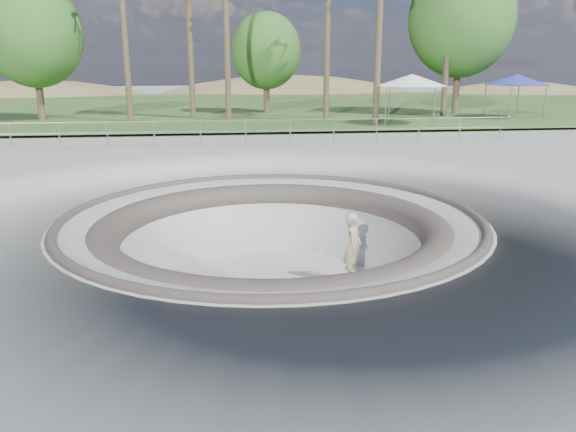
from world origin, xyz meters
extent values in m
plane|color=#9D9D98|center=(0.00, 0.00, 0.00)|extent=(180.00, 180.00, 0.00)
torus|color=#9D9D98|center=(0.00, 0.00, -2.00)|extent=(14.00, 14.00, 4.00)
cylinder|color=#9D9D98|center=(0.00, 0.00, -1.95)|extent=(6.60, 6.60, 0.10)
torus|color=#443B37|center=(0.00, 0.00, -0.02)|extent=(10.24, 10.24, 0.24)
torus|color=#443B37|center=(0.00, 0.00, -0.45)|extent=(8.91, 8.91, 0.81)
cube|color=#2A5020|center=(0.00, 34.00, 0.22)|extent=(180.00, 36.00, 0.12)
ellipsoid|color=brown|center=(-22.00, 55.00, -6.44)|extent=(50.40, 36.00, 23.40)
ellipsoid|color=brown|center=(8.00, 60.00, -7.87)|extent=(61.60, 44.00, 28.60)
ellipsoid|color=brown|center=(35.00, 52.00, -5.36)|extent=(42.00, 30.00, 19.50)
cylinder|color=gray|center=(0.00, 12.00, 1.17)|extent=(25.00, 0.05, 0.05)
cylinder|color=gray|center=(0.00, 12.00, 0.72)|extent=(25.00, 0.05, 0.05)
cube|color=brown|center=(2.10, 0.18, -1.83)|extent=(0.78, 0.50, 0.02)
cylinder|color=#B2B2B7|center=(2.10, 0.18, -1.86)|extent=(0.09, 0.16, 0.03)
cylinder|color=#B2B2B7|center=(2.10, 0.18, -1.86)|extent=(0.09, 0.16, 0.03)
cylinder|color=silver|center=(2.10, 0.18, -1.87)|extent=(0.07, 0.05, 0.06)
cylinder|color=silver|center=(2.10, 0.18, -1.87)|extent=(0.07, 0.05, 0.06)
cylinder|color=silver|center=(2.10, 0.18, -1.87)|extent=(0.07, 0.05, 0.06)
cylinder|color=silver|center=(2.10, 0.18, -1.87)|extent=(0.07, 0.05, 0.06)
imported|color=tan|center=(2.10, 0.18, -0.92)|extent=(0.60, 0.75, 1.80)
cylinder|color=gray|center=(8.36, 16.71, 1.29)|extent=(0.06, 0.06, 2.02)
cylinder|color=gray|center=(10.93, 16.71, 1.29)|extent=(0.06, 0.06, 2.02)
cylinder|color=gray|center=(8.36, 19.29, 1.29)|extent=(0.06, 0.06, 2.02)
cylinder|color=gray|center=(10.93, 19.29, 1.29)|extent=(0.06, 0.06, 2.02)
cube|color=white|center=(9.65, 18.00, 2.39)|extent=(3.57, 3.57, 0.08)
cone|color=white|center=(9.65, 18.00, 2.72)|extent=(5.09, 5.09, 0.64)
cylinder|color=gray|center=(16.12, 19.56, 1.26)|extent=(0.06, 0.06, 1.97)
cylinder|color=gray|center=(18.63, 19.56, 1.26)|extent=(0.06, 0.06, 1.97)
cylinder|color=gray|center=(16.12, 22.06, 1.26)|extent=(0.06, 0.06, 1.97)
cylinder|color=gray|center=(18.63, 22.06, 1.26)|extent=(0.06, 0.06, 1.97)
cube|color=#2D31A6|center=(17.37, 20.81, 2.34)|extent=(3.09, 3.09, 0.08)
cone|color=#2D31A6|center=(17.37, 20.81, 2.65)|extent=(5.25, 5.25, 0.63)
cylinder|color=brown|center=(-6.37, 21.55, 4.84)|extent=(0.36, 0.36, 9.35)
cylinder|color=brown|center=(-2.77, 23.61, 5.30)|extent=(0.36, 0.36, 10.26)
cylinder|color=brown|center=(-0.55, 21.59, 5.37)|extent=(0.36, 0.36, 10.40)
cylinder|color=brown|center=(5.55, 22.05, 4.45)|extent=(0.36, 0.36, 8.56)
cylinder|color=brown|center=(7.70, 18.28, 5.80)|extent=(0.36, 0.36, 11.26)
cylinder|color=brown|center=(13.40, 22.41, 5.34)|extent=(0.36, 0.36, 10.34)
cylinder|color=brown|center=(-11.84, 23.02, 2.55)|extent=(0.44, 0.44, 4.76)
ellipsoid|color=#295F20|center=(-11.84, 23.02, 5.27)|extent=(5.68, 5.16, 6.20)
cylinder|color=brown|center=(2.22, 26.70, 2.16)|extent=(0.44, 0.44, 3.99)
ellipsoid|color=#295F20|center=(2.22, 26.70, 4.44)|extent=(4.76, 4.33, 5.19)
cylinder|color=brown|center=(14.98, 24.24, 3.10)|extent=(0.44, 0.44, 5.86)
ellipsoid|color=#295F20|center=(14.98, 24.24, 6.45)|extent=(7.00, 6.37, 7.64)
camera|label=1|loc=(-1.23, -13.14, 3.62)|focal=35.00mm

